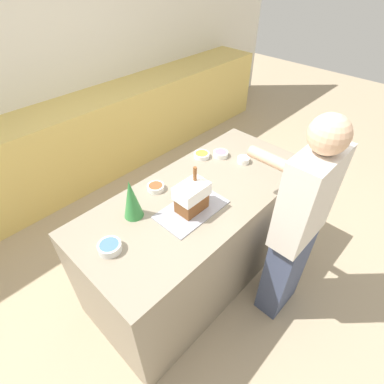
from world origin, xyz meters
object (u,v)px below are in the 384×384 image
at_px(candy_bowl_near_tray_left, 202,155).
at_px(candy_bowl_behind_tray, 110,247).
at_px(candy_bowl_beside_tree, 156,187).
at_px(candy_bowl_far_right, 221,154).
at_px(person, 297,228).
at_px(gingerbread_house, 192,197).
at_px(baking_tray, 192,209).
at_px(decorative_tree, 131,199).
at_px(candy_bowl_center_rear, 243,160).

bearing_deg(candy_bowl_near_tray_left, candy_bowl_behind_tray, -165.99).
relative_size(candy_bowl_beside_tree, candy_bowl_near_tray_left, 0.96).
relative_size(candy_bowl_far_right, person, 0.07).
bearing_deg(gingerbread_house, candy_bowl_beside_tree, 94.22).
bearing_deg(baking_tray, candy_bowl_behind_tray, 169.27).
bearing_deg(decorative_tree, candy_bowl_behind_tray, -154.88).
distance_m(candy_bowl_behind_tray, person, 1.18).
height_order(candy_bowl_behind_tray, candy_bowl_center_rear, candy_bowl_behind_tray).
height_order(baking_tray, candy_bowl_center_rear, candy_bowl_center_rear).
distance_m(gingerbread_house, candy_bowl_center_rear, 0.70).
bearing_deg(decorative_tree, candy_bowl_far_right, 2.32).
bearing_deg(person, candy_bowl_behind_tray, 144.72).
bearing_deg(person, candy_bowl_center_rear, 65.82).
distance_m(baking_tray, candy_bowl_near_tray_left, 0.64).
relative_size(gingerbread_house, person, 0.18).
bearing_deg(candy_bowl_behind_tray, person, -35.28).
relative_size(candy_bowl_beside_tree, person, 0.07).
bearing_deg(candy_bowl_far_right, decorative_tree, -177.68).
height_order(decorative_tree, candy_bowl_far_right, decorative_tree).
distance_m(candy_bowl_behind_tray, candy_bowl_near_tray_left, 1.11).
bearing_deg(candy_bowl_far_right, baking_tray, -156.63).
relative_size(gingerbread_house, candy_bowl_behind_tray, 2.18).
distance_m(candy_bowl_behind_tray, candy_bowl_center_rear, 1.26).
xyz_separation_m(candy_bowl_beside_tree, candy_bowl_far_right, (0.65, -0.06, 0.00)).
bearing_deg(candy_bowl_center_rear, candy_bowl_near_tray_left, 120.81).
relative_size(baking_tray, candy_bowl_center_rear, 4.93).
height_order(gingerbread_house, candy_bowl_center_rear, gingerbread_house).
height_order(candy_bowl_center_rear, person, person).
bearing_deg(decorative_tree, candy_bowl_center_rear, -8.71).
bearing_deg(baking_tray, gingerbread_house, 23.05).
distance_m(baking_tray, candy_bowl_far_right, 0.69).
distance_m(candy_bowl_far_right, candy_bowl_near_tray_left, 0.16).
distance_m(gingerbread_house, decorative_tree, 0.38).
bearing_deg(candy_bowl_behind_tray, baking_tray, -10.73).
xyz_separation_m(baking_tray, decorative_tree, (-0.30, 0.23, 0.14)).
xyz_separation_m(candy_bowl_far_right, candy_bowl_near_tray_left, (-0.12, 0.10, -0.00)).
relative_size(decorative_tree, candy_bowl_near_tray_left, 2.20).
height_order(candy_bowl_behind_tray, person, person).
height_order(candy_bowl_far_right, candy_bowl_near_tray_left, candy_bowl_far_right).
height_order(baking_tray, candy_bowl_beside_tree, candy_bowl_beside_tree).
height_order(candy_bowl_beside_tree, candy_bowl_far_right, candy_bowl_far_right).
bearing_deg(candy_bowl_beside_tree, candy_bowl_far_right, -5.24).
distance_m(candy_bowl_beside_tree, candy_bowl_center_rear, 0.75).
bearing_deg(candy_bowl_beside_tree, decorative_tree, -160.24).
xyz_separation_m(baking_tray, person, (0.39, -0.57, -0.07)).
bearing_deg(baking_tray, person, -55.51).
distance_m(decorative_tree, candy_bowl_center_rear, 1.00).
distance_m(gingerbread_house, candy_bowl_near_tray_left, 0.64).
bearing_deg(candy_bowl_behind_tray, candy_bowl_far_right, 7.84).
bearing_deg(candy_bowl_near_tray_left, person, -97.22).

